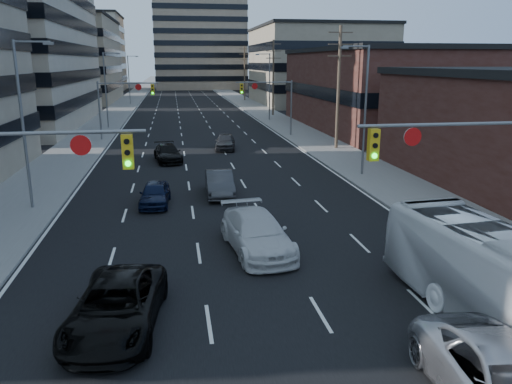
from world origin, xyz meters
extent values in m
cube|color=black|center=(0.00, 130.00, 0.01)|extent=(18.00, 300.00, 0.02)
cube|color=slate|center=(-11.50, 130.00, 0.07)|extent=(5.00, 300.00, 0.15)
cube|color=slate|center=(11.50, 130.00, 0.07)|extent=(5.00, 300.00, 0.15)
cube|color=gray|center=(-24.00, 100.00, 8.00)|extent=(20.00, 30.00, 16.00)
cube|color=#472119|center=(24.00, 50.00, 4.50)|extent=(20.00, 30.00, 9.00)
cube|color=gray|center=(25.00, 88.00, 7.00)|extent=(22.00, 28.00, 14.00)
cube|color=#ADA089|center=(-28.00, 140.00, 10.00)|extent=(24.00, 24.00, 20.00)
cube|color=gray|center=(32.00, 130.00, 6.00)|extent=(22.00, 22.00, 12.00)
cylinder|color=slate|center=(-6.75, 8.00, 5.80)|extent=(6.50, 0.12, 0.12)
cube|color=gold|center=(-4.10, 8.00, 5.15)|extent=(0.35, 0.28, 1.10)
cylinder|color=black|center=(-4.10, 7.84, 5.50)|extent=(0.18, 0.06, 0.18)
cylinder|color=black|center=(-4.10, 7.84, 5.15)|extent=(0.18, 0.06, 0.18)
cylinder|color=#0CE526|center=(-4.10, 7.84, 4.80)|extent=(0.18, 0.06, 0.18)
cylinder|color=white|center=(-5.50, 7.97, 5.40)|extent=(0.64, 0.06, 0.64)
cylinder|color=slate|center=(6.75, 8.00, 5.80)|extent=(6.50, 0.12, 0.12)
cube|color=gold|center=(4.10, 8.00, 5.15)|extent=(0.35, 0.28, 1.10)
cylinder|color=black|center=(4.10, 7.84, 5.50)|extent=(0.18, 0.06, 0.18)
cylinder|color=black|center=(4.10, 7.84, 5.15)|extent=(0.18, 0.06, 0.18)
cylinder|color=#0CE526|center=(4.10, 7.84, 4.80)|extent=(0.18, 0.06, 0.18)
cylinder|color=white|center=(5.50, 7.97, 5.40)|extent=(0.64, 0.06, 0.64)
cylinder|color=slate|center=(-10.00, 45.00, 3.00)|extent=(0.18, 0.18, 6.00)
cylinder|color=slate|center=(-7.00, 45.00, 5.80)|extent=(6.00, 0.12, 0.12)
cube|color=gold|center=(-4.60, 45.00, 5.15)|extent=(0.35, 0.28, 1.10)
cylinder|color=black|center=(-4.60, 44.84, 5.50)|extent=(0.18, 0.06, 0.18)
cylinder|color=black|center=(-4.60, 44.84, 5.15)|extent=(0.18, 0.06, 0.18)
cylinder|color=#0CE526|center=(-4.60, 44.84, 4.80)|extent=(0.18, 0.06, 0.18)
cylinder|color=white|center=(-6.00, 44.97, 5.40)|extent=(0.64, 0.06, 0.64)
cylinder|color=slate|center=(10.00, 45.00, 3.00)|extent=(0.18, 0.18, 6.00)
cylinder|color=slate|center=(7.00, 45.00, 5.80)|extent=(6.00, 0.12, 0.12)
cube|color=gold|center=(4.60, 45.00, 5.15)|extent=(0.35, 0.28, 1.10)
cylinder|color=black|center=(4.60, 44.84, 5.50)|extent=(0.18, 0.06, 0.18)
cylinder|color=black|center=(4.60, 44.84, 5.15)|extent=(0.18, 0.06, 0.18)
cylinder|color=#0CE526|center=(4.60, 44.84, 4.80)|extent=(0.18, 0.06, 0.18)
cylinder|color=white|center=(6.00, 44.97, 5.40)|extent=(0.64, 0.06, 0.64)
cylinder|color=#4C3D2D|center=(12.20, 36.00, 5.50)|extent=(0.28, 0.28, 11.00)
cube|color=#4C3D2D|center=(12.20, 36.00, 10.40)|extent=(2.20, 0.10, 0.10)
cube|color=#4C3D2D|center=(12.20, 36.00, 9.40)|extent=(2.20, 0.10, 0.10)
cube|color=#4C3D2D|center=(12.20, 36.00, 8.40)|extent=(2.20, 0.10, 0.10)
cylinder|color=#4C3D2D|center=(12.20, 66.00, 5.50)|extent=(0.28, 0.28, 11.00)
cube|color=#4C3D2D|center=(12.20, 66.00, 10.40)|extent=(2.20, 0.10, 0.10)
cube|color=#4C3D2D|center=(12.20, 66.00, 9.40)|extent=(2.20, 0.10, 0.10)
cube|color=#4C3D2D|center=(12.20, 66.00, 8.40)|extent=(2.20, 0.10, 0.10)
cylinder|color=#4C3D2D|center=(12.20, 96.00, 5.50)|extent=(0.28, 0.28, 11.00)
cube|color=#4C3D2D|center=(12.20, 96.00, 10.40)|extent=(2.20, 0.10, 0.10)
cube|color=#4C3D2D|center=(12.20, 96.00, 9.40)|extent=(2.20, 0.10, 0.10)
cube|color=#4C3D2D|center=(12.20, 96.00, 8.40)|extent=(2.20, 0.10, 0.10)
cylinder|color=slate|center=(-10.50, 20.00, 4.50)|extent=(0.16, 0.16, 9.00)
cylinder|color=slate|center=(-9.60, 20.00, 8.90)|extent=(1.80, 0.10, 0.10)
cube|color=slate|center=(-8.80, 20.00, 8.82)|extent=(0.50, 0.22, 0.14)
cylinder|color=slate|center=(-10.50, 55.00, 4.50)|extent=(0.16, 0.16, 9.00)
cylinder|color=slate|center=(-9.60, 55.00, 8.90)|extent=(1.80, 0.10, 0.10)
cube|color=slate|center=(-8.80, 55.00, 8.82)|extent=(0.50, 0.22, 0.14)
cylinder|color=slate|center=(-10.50, 90.00, 4.50)|extent=(0.16, 0.16, 9.00)
cylinder|color=slate|center=(-9.60, 90.00, 8.90)|extent=(1.80, 0.10, 0.10)
cube|color=slate|center=(-8.80, 90.00, 8.82)|extent=(0.50, 0.22, 0.14)
cylinder|color=slate|center=(10.50, 25.00, 4.50)|extent=(0.16, 0.16, 9.00)
cylinder|color=slate|center=(9.60, 25.00, 8.90)|extent=(1.80, 0.10, 0.10)
cube|color=slate|center=(8.80, 25.00, 8.82)|extent=(0.50, 0.22, 0.14)
cylinder|color=slate|center=(10.50, 60.00, 4.50)|extent=(0.16, 0.16, 9.00)
cylinder|color=slate|center=(9.60, 60.00, 8.90)|extent=(1.80, 0.10, 0.10)
cube|color=slate|center=(8.80, 60.00, 8.82)|extent=(0.50, 0.22, 0.14)
imported|color=black|center=(-4.56, 6.17, 0.75)|extent=(3.11, 5.67, 1.51)
imported|color=silver|center=(0.70, 11.88, 0.82)|extent=(2.94, 5.88, 1.64)
imported|color=black|center=(-3.83, 19.80, 0.67)|extent=(1.84, 4.04, 1.34)
imported|color=#363739|center=(-0.02, 21.35, 0.75)|extent=(1.67, 4.57, 1.50)
imported|color=black|center=(-3.19, 32.64, 0.69)|extent=(2.58, 4.99, 1.38)
imported|color=#2D2C2F|center=(2.03, 37.60, 0.74)|extent=(2.32, 4.56, 1.49)
camera|label=1|loc=(-2.63, -8.04, 7.91)|focal=35.00mm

